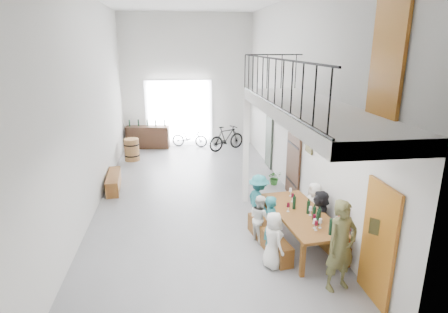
{
  "coord_description": "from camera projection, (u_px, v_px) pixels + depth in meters",
  "views": [
    {
      "loc": [
        -0.56,
        -10.05,
        4.22
      ],
      "look_at": [
        0.7,
        -0.5,
        1.34
      ],
      "focal_mm": 30.0,
      "sensor_mm": 36.0,
      "label": 1
    }
  ],
  "objects": [
    {
      "name": "floor",
      "position": [
        198.0,
        197.0,
        10.82
      ],
      "size": [
        12.0,
        12.0,
        0.0
      ],
      "primitive_type": "plane",
      "color": "gray",
      "rests_on": "ground"
    },
    {
      "name": "tasting_table",
      "position": [
        301.0,
        216.0,
        7.98
      ],
      "size": [
        1.24,
        2.53,
        0.79
      ],
      "rotation": [
        0.0,
        0.0,
        0.1
      ],
      "color": "brown",
      "rests_on": "ground"
    },
    {
      "name": "right_wall_decor",
      "position": [
        315.0,
        153.0,
        8.89
      ],
      "size": [
        0.07,
        8.28,
        5.07
      ],
      "color": "#A26019",
      "rests_on": "ground"
    },
    {
      "name": "bench_inner",
      "position": [
        269.0,
        238.0,
        8.09
      ],
      "size": [
        0.59,
        1.84,
        0.42
      ],
      "primitive_type": "cube",
      "rotation": [
        0.0,
        0.0,
        0.17
      ],
      "color": "brown",
      "rests_on": "ground"
    },
    {
      "name": "guest_right_c",
      "position": [
        314.0,
        206.0,
        8.82
      ],
      "size": [
        0.41,
        0.59,
        1.14
      ],
      "primitive_type": "imported",
      "rotation": [
        0.0,
        0.0,
        -1.49
      ],
      "color": "white",
      "rests_on": "ground"
    },
    {
      "name": "guest_right_b",
      "position": [
        320.0,
        216.0,
        8.23
      ],
      "size": [
        0.73,
        1.17,
        1.2
      ],
      "primitive_type": "imported",
      "rotation": [
        0.0,
        0.0,
        -1.94
      ],
      "color": "black",
      "rests_on": "ground"
    },
    {
      "name": "room_walls",
      "position": [
        195.0,
        71.0,
        9.8
      ],
      "size": [
        12.0,
        12.0,
        12.0
      ],
      "color": "silver",
      "rests_on": "ground"
    },
    {
      "name": "guest_left_a",
      "position": [
        273.0,
        240.0,
        7.27
      ],
      "size": [
        0.5,
        0.64,
        1.15
      ],
      "primitive_type": "imported",
      "rotation": [
        0.0,
        0.0,
        1.83
      ],
      "color": "white",
      "rests_on": "ground"
    },
    {
      "name": "tableware",
      "position": [
        308.0,
        211.0,
        7.74
      ],
      "size": [
        0.54,
        1.79,
        0.35
      ],
      "color": "black",
      "rests_on": "tasting_table"
    },
    {
      "name": "potted_plant",
      "position": [
        275.0,
        178.0,
        11.71
      ],
      "size": [
        0.42,
        0.37,
        0.46
      ],
      "primitive_type": "imported",
      "rotation": [
        0.0,
        0.0,
        -0.02
      ],
      "color": "#164F16",
      "rests_on": "ground"
    },
    {
      "name": "host_standing",
      "position": [
        341.0,
        246.0,
        6.54
      ],
      "size": [
        0.71,
        0.57,
        1.7
      ],
      "primitive_type": "imported",
      "rotation": [
        0.0,
        0.0,
        0.29
      ],
      "color": "brown",
      "rests_on": "ground"
    },
    {
      "name": "oak_barrel",
      "position": [
        132.0,
        150.0,
        14.12
      ],
      "size": [
        0.57,
        0.57,
        0.84
      ],
      "color": "olive",
      "rests_on": "ground"
    },
    {
      "name": "guest_right_a",
      "position": [
        341.0,
        233.0,
        7.48
      ],
      "size": [
        0.3,
        0.72,
        1.22
      ],
      "primitive_type": "imported",
      "rotation": [
        0.0,
        0.0,
        -1.57
      ],
      "color": "red",
      "rests_on": "ground"
    },
    {
      "name": "serving_counter",
      "position": [
        148.0,
        137.0,
        15.84
      ],
      "size": [
        1.82,
        0.72,
        0.94
      ],
      "primitive_type": "cube",
      "rotation": [
        0.0,
        0.0,
        -0.13
      ],
      "color": "#341E12",
      "rests_on": "ground"
    },
    {
      "name": "bicycle_far",
      "position": [
        227.0,
        138.0,
        15.49
      ],
      "size": [
        1.73,
        1.23,
        1.03
      ],
      "primitive_type": "imported",
      "rotation": [
        0.0,
        0.0,
        2.06
      ],
      "color": "black",
      "rests_on": "ground"
    },
    {
      "name": "bicycle_near",
      "position": [
        190.0,
        138.0,
        16.03
      ],
      "size": [
        1.62,
        0.96,
        0.81
      ],
      "primitive_type": "imported",
      "rotation": [
        0.0,
        0.0,
        1.27
      ],
      "color": "black",
      "rests_on": "ground"
    },
    {
      "name": "side_bench",
      "position": [
        114.0,
        182.0,
        11.37
      ],
      "size": [
        0.49,
        1.66,
        0.46
      ],
      "primitive_type": "cube",
      "rotation": [
        0.0,
        0.0,
        0.08
      ],
      "color": "brown",
      "rests_on": "ground"
    },
    {
      "name": "guest_left_d",
      "position": [
        259.0,
        202.0,
        8.84
      ],
      "size": [
        0.69,
        0.95,
        1.33
      ],
      "primitive_type": "imported",
      "rotation": [
        0.0,
        0.0,
        1.83
      ],
      "color": "#226B71",
      "rests_on": "ground"
    },
    {
      "name": "guest_left_c",
      "position": [
        260.0,
        218.0,
        8.28
      ],
      "size": [
        0.56,
        0.63,
        1.08
      ],
      "primitive_type": "imported",
      "rotation": [
        0.0,
        0.0,
        1.9
      ],
      "color": "white",
      "rests_on": "ground"
    },
    {
      "name": "balcony",
      "position": [
        307.0,
        112.0,
        7.25
      ],
      "size": [
        1.52,
        5.62,
        4.0
      ],
      "color": "white",
      "rests_on": "ground"
    },
    {
      "name": "guest_left_b",
      "position": [
        272.0,
        225.0,
        7.72
      ],
      "size": [
        0.42,
        0.54,
        1.29
      ],
      "primitive_type": "imported",
      "rotation": [
        0.0,
        0.0,
        1.3
      ],
      "color": "#226B71",
      "rests_on": "ground"
    },
    {
      "name": "counter_bottles",
      "position": [
        147.0,
        123.0,
        15.67
      ],
      "size": [
        1.53,
        0.24,
        0.28
      ],
      "color": "black",
      "rests_on": "serving_counter"
    },
    {
      "name": "gateway_portal",
      "position": [
        179.0,
        113.0,
        16.01
      ],
      "size": [
        2.8,
        0.08,
        2.8
      ],
      "primitive_type": "cube",
      "color": "white",
      "rests_on": "ground"
    },
    {
      "name": "bench_wall",
      "position": [
        325.0,
        237.0,
        8.14
      ],
      "size": [
        0.53,
        1.81,
        0.41
      ],
      "primitive_type": "cube",
      "rotation": [
        0.0,
        0.0,
        0.16
      ],
      "color": "brown",
      "rests_on": "ground"
    }
  ]
}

